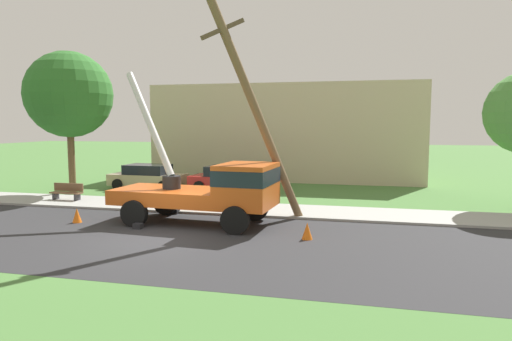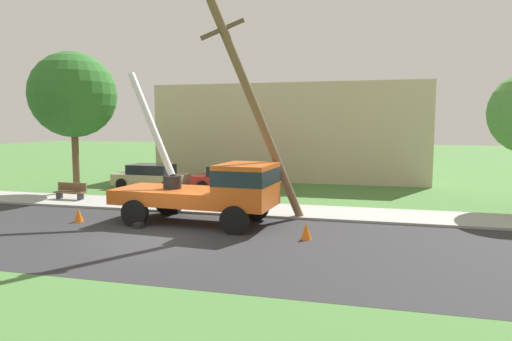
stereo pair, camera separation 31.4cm
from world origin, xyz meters
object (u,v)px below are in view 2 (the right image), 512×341
Objects in this scene: utility_truck at (215,188)px; park_bench at (71,192)px; parked_sedan_tan at (152,176)px; parked_sedan_red at (232,179)px; traffic_cone_ahead at (306,231)px; traffic_cone_behind at (79,215)px; leaning_utility_pole at (257,113)px; roadside_tree_far at (73,95)px.

park_bench is at bearing 160.13° from utility_truck.
parked_sedan_tan is 0.99× the size of parked_sedan_red.
utility_truck is 9.25m from park_bench.
traffic_cone_behind is (-8.98, 0.47, 0.00)m from traffic_cone_ahead.
leaning_utility_pole is at bearing -42.01° from parked_sedan_tan.
parked_sedan_tan is at bearing 137.99° from leaning_utility_pole.
roadside_tree_far is (-8.00, -2.91, 4.62)m from parked_sedan_red.
park_bench is (-12.34, 4.51, 0.18)m from traffic_cone_ahead.
parked_sedan_red is at bearing 37.41° from park_bench.
leaning_utility_pole is 11.79m from parked_sedan_tan.
traffic_cone_behind is 0.07× the size of roadside_tree_far.
leaning_utility_pole is 1.85× the size of parked_sedan_tan.
utility_truck is at bearing 9.81° from traffic_cone_behind.
parked_sedan_red is at bearing 69.88° from traffic_cone_behind.
utility_truck is 11.95m from roadside_tree_far.
park_bench is at bearing -142.59° from parked_sedan_red.
parked_sedan_tan is at bearing 41.77° from roadside_tree_far.
park_bench is (-1.80, -4.99, -0.25)m from parked_sedan_tan.
park_bench is at bearing 165.92° from leaning_utility_pole.
utility_truck reaches higher than parked_sedan_tan.
traffic_cone_ahead is 1.00× the size of traffic_cone_behind.
traffic_cone_behind is at bearing -50.25° from park_bench.
parked_sedan_tan is (-8.37, 7.54, -3.49)m from leaning_utility_pole.
traffic_cone_behind is at bearing -53.55° from roadside_tree_far.
leaning_utility_pole reaches higher than park_bench.
park_bench is 0.21× the size of roadside_tree_far.
parked_sedan_tan is at bearing 99.80° from traffic_cone_behind.
roadside_tree_far is (-1.28, 2.24, 4.87)m from park_bench.
roadside_tree_far is at bearing -138.23° from parked_sedan_tan.
park_bench is 5.51m from roadside_tree_far.
park_bench is (-6.73, -5.15, -0.25)m from parked_sedan_red.
parked_sedan_red is (-1.93, 8.28, -0.70)m from utility_truck.
parked_sedan_tan and parked_sedan_red have the same top height.
parked_sedan_red is (-5.61, 9.66, 0.43)m from traffic_cone_ahead.
parked_sedan_red is (3.37, 9.19, 0.43)m from traffic_cone_behind.
leaning_utility_pole reaches higher than parked_sedan_red.
utility_truck is 8.53m from parked_sedan_red.
parked_sedan_tan reaches higher than park_bench.
parked_sedan_tan is at bearing 137.98° from traffic_cone_ahead.
traffic_cone_ahead is 0.12× the size of parked_sedan_red.
park_bench reaches higher than traffic_cone_ahead.
parked_sedan_red is 0.59× the size of roadside_tree_far.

